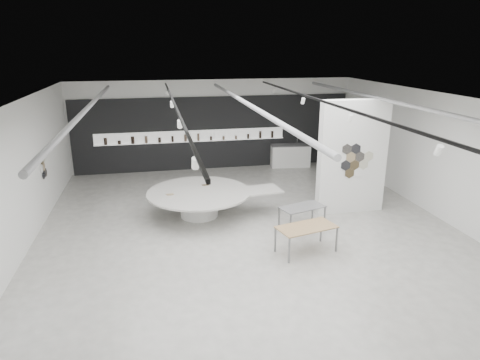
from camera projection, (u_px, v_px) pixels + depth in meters
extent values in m
cube|color=#B5B3AB|center=(251.00, 232.00, 12.36)|extent=(12.00, 14.00, 0.01)
cube|color=silver|center=(252.00, 99.00, 11.21)|extent=(12.00, 14.00, 0.01)
cube|color=white|center=(214.00, 125.00, 18.33)|extent=(12.00, 0.01, 3.80)
cube|color=white|center=(379.00, 324.00, 5.24)|extent=(12.00, 0.01, 3.80)
cube|color=white|center=(444.00, 158.00, 12.93)|extent=(0.01, 14.00, 3.80)
cube|color=white|center=(16.00, 182.00, 10.64)|extent=(0.01, 14.00, 3.80)
cylinder|color=#939396|center=(87.00, 108.00, 10.93)|extent=(0.12, 12.00, 0.12)
cylinder|color=#939396|center=(247.00, 104.00, 11.73)|extent=(0.12, 12.00, 0.12)
cylinder|color=#939396|center=(387.00, 100.00, 12.53)|extent=(0.12, 12.00, 0.12)
cube|color=black|center=(175.00, 105.00, 10.86)|extent=(0.05, 13.00, 0.06)
cylinder|color=white|center=(195.00, 163.00, 6.24)|extent=(0.11, 0.18, 0.21)
cylinder|color=white|center=(180.00, 124.00, 9.33)|extent=(0.11, 0.18, 0.21)
cylinder|color=white|center=(172.00, 104.00, 12.41)|extent=(0.11, 0.18, 0.21)
cylinder|color=white|center=(167.00, 92.00, 15.49)|extent=(0.11, 0.18, 0.21)
cube|color=black|center=(323.00, 101.00, 11.62)|extent=(0.05, 13.00, 0.06)
cylinder|color=white|center=(439.00, 150.00, 7.01)|extent=(0.11, 0.18, 0.21)
cylinder|color=white|center=(350.00, 118.00, 10.09)|extent=(0.11, 0.18, 0.21)
cylinder|color=white|center=(303.00, 101.00, 13.17)|extent=(0.11, 0.18, 0.21)
cylinder|color=white|center=(274.00, 90.00, 16.25)|extent=(0.11, 0.18, 0.21)
cylinder|color=black|center=(44.00, 175.00, 13.15)|extent=(0.03, 0.28, 0.28)
cylinder|color=black|center=(46.00, 172.00, 13.39)|extent=(0.03, 0.28, 0.28)
cylinder|color=#8C7756|center=(44.00, 167.00, 13.20)|extent=(0.03, 0.28, 0.28)
cylinder|color=white|center=(42.00, 169.00, 12.95)|extent=(0.03, 0.28, 0.28)
cylinder|color=#483C24|center=(42.00, 160.00, 13.01)|extent=(0.03, 0.28, 0.28)
cylinder|color=#BBB8A1|center=(44.00, 158.00, 13.25)|extent=(0.03, 0.28, 0.28)
cube|color=black|center=(215.00, 133.00, 18.37)|extent=(11.80, 0.10, 3.10)
cube|color=white|center=(192.00, 136.00, 18.14)|extent=(8.00, 0.06, 0.46)
cube|color=white|center=(192.00, 141.00, 18.15)|extent=(8.00, 0.18, 0.02)
cylinder|color=black|center=(105.00, 141.00, 17.43)|extent=(0.13, 0.13, 0.29)
cylinder|color=black|center=(119.00, 142.00, 17.55)|extent=(0.13, 0.13, 0.15)
cylinder|color=black|center=(133.00, 140.00, 17.63)|extent=(0.14, 0.14, 0.30)
cylinder|color=brown|center=(146.00, 140.00, 17.74)|extent=(0.12, 0.12, 0.29)
cylinder|color=black|center=(159.00, 140.00, 17.85)|extent=(0.12, 0.12, 0.21)
cylinder|color=black|center=(173.00, 139.00, 17.95)|extent=(0.10, 0.10, 0.25)
cylinder|color=brown|center=(186.00, 138.00, 18.05)|extent=(0.12, 0.12, 0.30)
cylinder|color=brown|center=(198.00, 137.00, 18.15)|extent=(0.10, 0.10, 0.31)
cylinder|color=black|center=(211.00, 138.00, 18.27)|extent=(0.09, 0.09, 0.17)
cylinder|color=brown|center=(224.00, 138.00, 18.38)|extent=(0.10, 0.10, 0.16)
cylinder|color=brown|center=(236.00, 137.00, 18.48)|extent=(0.09, 0.09, 0.15)
cylinder|color=black|center=(248.00, 136.00, 18.58)|extent=(0.09, 0.09, 0.21)
cylinder|color=black|center=(260.00, 135.00, 18.67)|extent=(0.11, 0.11, 0.31)
cylinder|color=black|center=(272.00, 134.00, 18.77)|extent=(0.11, 0.11, 0.29)
cube|color=white|center=(352.00, 157.00, 13.42)|extent=(2.20, 0.35, 3.60)
cylinder|color=#483C24|center=(355.00, 165.00, 13.30)|extent=(0.34, 0.03, 0.34)
cylinder|color=#BBB8A1|center=(363.00, 164.00, 13.36)|extent=(0.34, 0.03, 0.34)
cylinder|color=black|center=(346.00, 165.00, 13.24)|extent=(0.34, 0.03, 0.34)
cylinder|color=black|center=(360.00, 157.00, 13.25)|extent=(0.34, 0.03, 0.34)
cylinder|color=#8C7756|center=(351.00, 157.00, 13.19)|extent=(0.34, 0.03, 0.34)
cylinder|color=white|center=(358.00, 173.00, 13.41)|extent=(0.34, 0.03, 0.34)
cylinder|color=#483C24|center=(349.00, 173.00, 13.35)|extent=(0.34, 0.03, 0.34)
cylinder|color=#BBB8A1|center=(369.00, 156.00, 13.31)|extent=(0.34, 0.03, 0.34)
cylinder|color=black|center=(356.00, 149.00, 13.14)|extent=(0.34, 0.03, 0.34)
cylinder|color=black|center=(347.00, 149.00, 13.09)|extent=(0.34, 0.03, 0.34)
cylinder|color=white|center=(199.00, 204.00, 13.42)|extent=(1.32, 1.32, 0.76)
cylinder|color=#B7B4AD|center=(199.00, 192.00, 13.30)|extent=(3.64, 3.64, 0.05)
cube|color=#B7B4AD|center=(258.00, 190.00, 13.46)|extent=(1.55, 1.09, 0.05)
cube|color=#8C7756|center=(170.00, 194.00, 13.00)|extent=(0.24, 0.19, 0.01)
cube|color=#483C24|center=(205.00, 185.00, 13.89)|extent=(0.24, 0.19, 0.01)
cube|color=#9F7D52|center=(307.00, 227.00, 10.98)|extent=(1.66, 1.10, 0.03)
cube|color=slate|center=(289.00, 251.00, 10.50)|extent=(0.05, 0.05, 0.68)
cube|color=slate|center=(275.00, 240.00, 11.09)|extent=(0.05, 0.05, 0.68)
cube|color=slate|center=(337.00, 240.00, 11.09)|extent=(0.05, 0.05, 0.68)
cube|color=slate|center=(321.00, 230.00, 11.68)|extent=(0.05, 0.05, 0.68)
cube|color=slate|center=(302.00, 207.00, 12.46)|extent=(1.44, 1.01, 0.03)
cube|color=slate|center=(290.00, 225.00, 12.03)|extent=(0.05, 0.05, 0.64)
cube|color=slate|center=(279.00, 218.00, 12.52)|extent=(0.05, 0.05, 0.64)
cube|color=slate|center=(325.00, 217.00, 12.60)|extent=(0.05, 0.05, 0.64)
cube|color=slate|center=(312.00, 211.00, 13.08)|extent=(0.05, 0.05, 0.64)
cube|color=white|center=(290.00, 156.00, 18.91)|extent=(1.75, 0.81, 0.95)
cube|color=slate|center=(291.00, 145.00, 18.77)|extent=(1.79, 0.86, 0.03)
cylinder|color=silver|center=(297.00, 140.00, 18.88)|extent=(0.03, 0.03, 0.38)
cylinder|color=silver|center=(295.00, 136.00, 18.82)|extent=(0.17, 0.04, 0.03)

